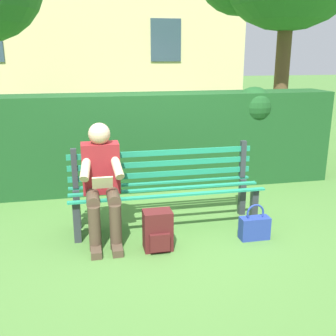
# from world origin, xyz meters

# --- Properties ---
(ground) EXTENTS (60.00, 60.00, 0.00)m
(ground) POSITION_xyz_m (0.00, 0.00, 0.00)
(ground) COLOR #477533
(park_bench) EXTENTS (2.06, 0.50, 0.88)m
(park_bench) POSITION_xyz_m (0.00, -0.08, 0.46)
(park_bench) COLOR #2D3338
(park_bench) RESTS_ON ground
(person_seated) EXTENTS (0.44, 0.73, 1.18)m
(person_seated) POSITION_xyz_m (0.68, 0.10, 0.63)
(person_seated) COLOR maroon
(person_seated) RESTS_ON ground
(hedge_backdrop) EXTENTS (5.66, 0.67, 1.40)m
(hedge_backdrop) POSITION_xyz_m (0.10, -1.45, 0.69)
(hedge_backdrop) COLOR #19471E
(hedge_backdrop) RESTS_ON ground
(backpack) EXTENTS (0.28, 0.27, 0.40)m
(backpack) POSITION_xyz_m (0.19, 0.49, 0.19)
(backpack) COLOR #4C1919
(backpack) RESTS_ON ground
(handbag) EXTENTS (0.30, 0.14, 0.38)m
(handbag) POSITION_xyz_m (-0.83, 0.48, 0.13)
(handbag) COLOR navy
(handbag) RESTS_ON ground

